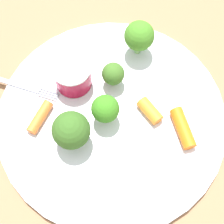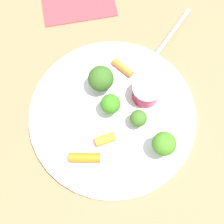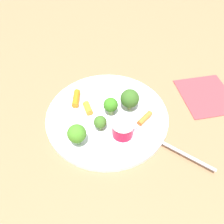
{
  "view_description": "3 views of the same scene",
  "coord_description": "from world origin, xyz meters",
  "px_view_note": "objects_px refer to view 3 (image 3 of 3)",
  "views": [
    {
      "loc": [
        0.1,
        0.14,
        0.4
      ],
      "look_at": [
        -0.0,
        0.0,
        0.02
      ],
      "focal_mm": 50.98,
      "sensor_mm": 36.0,
      "label": 1
    },
    {
      "loc": [
        -0.19,
        0.07,
        0.61
      ],
      "look_at": [
        0.0,
        0.0,
        0.03
      ],
      "focal_mm": 54.96,
      "sensor_mm": 36.0,
      "label": 2
    },
    {
      "loc": [
        -0.12,
        -0.36,
        0.45
      ],
      "look_at": [
        0.01,
        -0.01,
        0.03
      ],
      "focal_mm": 36.8,
      "sensor_mm": 36.0,
      "label": 3
    }
  ],
  "objects_px": {
    "fork": "(171,147)",
    "carrot_stick_1": "(145,118)",
    "plate": "(107,116)",
    "broccoli_floret_1": "(130,98)",
    "broccoli_floret_3": "(110,104)",
    "napkin": "(206,95)",
    "sauce_cup": "(123,129)",
    "carrot_stick_2": "(76,98)",
    "broccoli_floret_2": "(100,122)",
    "broccoli_floret_0": "(77,134)",
    "carrot_stick_0": "(88,108)"
  },
  "relations": [
    {
      "from": "fork",
      "to": "carrot_stick_1",
      "type": "bearing_deg",
      "value": 102.36
    },
    {
      "from": "plate",
      "to": "broccoli_floret_1",
      "type": "xyz_separation_m",
      "value": [
        0.06,
        0.0,
        0.04
      ]
    },
    {
      "from": "fork",
      "to": "broccoli_floret_3",
      "type": "bearing_deg",
      "value": 121.84
    },
    {
      "from": "carrot_stick_1",
      "to": "napkin",
      "type": "xyz_separation_m",
      "value": [
        0.21,
        0.03,
        -0.02
      ]
    },
    {
      "from": "sauce_cup",
      "to": "carrot_stick_2",
      "type": "bearing_deg",
      "value": 117.26
    },
    {
      "from": "carrot_stick_1",
      "to": "carrot_stick_2",
      "type": "relative_size",
      "value": 0.86
    },
    {
      "from": "carrot_stick_2",
      "to": "broccoli_floret_2",
      "type": "bearing_deg",
      "value": -74.74
    },
    {
      "from": "broccoli_floret_0",
      "to": "napkin",
      "type": "distance_m",
      "value": 0.38
    },
    {
      "from": "plate",
      "to": "broccoli_floret_3",
      "type": "distance_m",
      "value": 0.04
    },
    {
      "from": "broccoli_floret_3",
      "to": "carrot_stick_0",
      "type": "height_order",
      "value": "broccoli_floret_3"
    },
    {
      "from": "broccoli_floret_1",
      "to": "napkin",
      "type": "relative_size",
      "value": 0.38
    },
    {
      "from": "broccoli_floret_3",
      "to": "carrot_stick_1",
      "type": "height_order",
      "value": "broccoli_floret_3"
    },
    {
      "from": "broccoli_floret_1",
      "to": "carrot_stick_0",
      "type": "xyz_separation_m",
      "value": [
        -0.1,
        0.03,
        -0.03
      ]
    },
    {
      "from": "plate",
      "to": "carrot_stick_2",
      "type": "bearing_deg",
      "value": 129.52
    },
    {
      "from": "plate",
      "to": "fork",
      "type": "relative_size",
      "value": 1.83
    },
    {
      "from": "plate",
      "to": "carrot_stick_2",
      "type": "relative_size",
      "value": 5.67
    },
    {
      "from": "broccoli_floret_0",
      "to": "carrot_stick_2",
      "type": "relative_size",
      "value": 1.07
    },
    {
      "from": "plate",
      "to": "fork",
      "type": "xyz_separation_m",
      "value": [
        0.1,
        -0.14,
        0.01
      ]
    },
    {
      "from": "broccoli_floret_0",
      "to": "broccoli_floret_2",
      "type": "distance_m",
      "value": 0.06
    },
    {
      "from": "sauce_cup",
      "to": "broccoli_floret_2",
      "type": "relative_size",
      "value": 1.3
    },
    {
      "from": "carrot_stick_1",
      "to": "plate",
      "type": "bearing_deg",
      "value": 147.89
    },
    {
      "from": "broccoli_floret_0",
      "to": "napkin",
      "type": "bearing_deg",
      "value": 5.28
    },
    {
      "from": "broccoli_floret_3",
      "to": "broccoli_floret_1",
      "type": "bearing_deg",
      "value": -3.06
    },
    {
      "from": "carrot_stick_1",
      "to": "fork",
      "type": "bearing_deg",
      "value": -77.64
    },
    {
      "from": "broccoli_floret_3",
      "to": "carrot_stick_0",
      "type": "xyz_separation_m",
      "value": [
        -0.05,
        0.03,
        -0.02
      ]
    },
    {
      "from": "plate",
      "to": "carrot_stick_0",
      "type": "relative_size",
      "value": 8.48
    },
    {
      "from": "broccoli_floret_2",
      "to": "napkin",
      "type": "distance_m",
      "value": 0.32
    },
    {
      "from": "broccoli_floret_0",
      "to": "carrot_stick_0",
      "type": "distance_m",
      "value": 0.1
    },
    {
      "from": "plate",
      "to": "broccoli_floret_3",
      "type": "height_order",
      "value": "broccoli_floret_3"
    },
    {
      "from": "plate",
      "to": "fork",
      "type": "height_order",
      "value": "fork"
    },
    {
      "from": "plate",
      "to": "broccoli_floret_3",
      "type": "relative_size",
      "value": 6.3
    },
    {
      "from": "plate",
      "to": "broccoli_floret_2",
      "type": "distance_m",
      "value": 0.06
    },
    {
      "from": "carrot_stick_0",
      "to": "napkin",
      "type": "height_order",
      "value": "carrot_stick_0"
    },
    {
      "from": "broccoli_floret_0",
      "to": "carrot_stick_0",
      "type": "bearing_deg",
      "value": 60.93
    },
    {
      "from": "broccoli_floret_0",
      "to": "broccoli_floret_2",
      "type": "xyz_separation_m",
      "value": [
        0.06,
        0.02,
        -0.01
      ]
    },
    {
      "from": "broccoli_floret_0",
      "to": "broccoli_floret_1",
      "type": "height_order",
      "value": "same"
    },
    {
      "from": "broccoli_floret_0",
      "to": "carrot_stick_0",
      "type": "xyz_separation_m",
      "value": [
        0.05,
        0.09,
        -0.03
      ]
    },
    {
      "from": "broccoli_floret_2",
      "to": "fork",
      "type": "relative_size",
      "value": 0.24
    },
    {
      "from": "broccoli_floret_1",
      "to": "broccoli_floret_3",
      "type": "distance_m",
      "value": 0.05
    },
    {
      "from": "sauce_cup",
      "to": "fork",
      "type": "xyz_separation_m",
      "value": [
        0.09,
        -0.07,
        -0.02
      ]
    },
    {
      "from": "broccoli_floret_2",
      "to": "carrot_stick_0",
      "type": "bearing_deg",
      "value": 99.68
    },
    {
      "from": "carrot_stick_1",
      "to": "napkin",
      "type": "distance_m",
      "value": 0.21
    },
    {
      "from": "broccoli_floret_2",
      "to": "carrot_stick_2",
      "type": "height_order",
      "value": "broccoli_floret_2"
    },
    {
      "from": "broccoli_floret_3",
      "to": "napkin",
      "type": "bearing_deg",
      "value": -5.68
    },
    {
      "from": "carrot_stick_2",
      "to": "broccoli_floret_3",
      "type": "bearing_deg",
      "value": -44.9
    },
    {
      "from": "broccoli_floret_1",
      "to": "plate",
      "type": "bearing_deg",
      "value": -179.41
    },
    {
      "from": "sauce_cup",
      "to": "broccoli_floret_3",
      "type": "relative_size",
      "value": 1.07
    },
    {
      "from": "plate",
      "to": "sauce_cup",
      "type": "distance_m",
      "value": 0.08
    },
    {
      "from": "carrot_stick_2",
      "to": "plate",
      "type": "bearing_deg",
      "value": -50.48
    },
    {
      "from": "carrot_stick_2",
      "to": "sauce_cup",
      "type": "bearing_deg",
      "value": -62.74
    }
  ]
}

